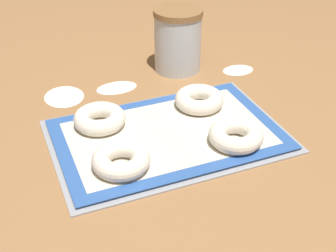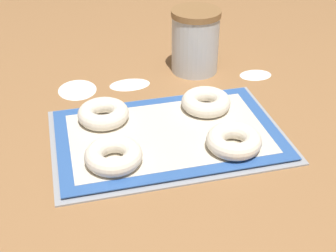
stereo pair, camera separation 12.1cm
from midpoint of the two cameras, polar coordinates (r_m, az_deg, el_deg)
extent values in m
plane|color=olive|center=(1.06, -3.88, -1.24)|extent=(2.80, 2.80, 0.00)
cube|color=#93969B|center=(1.05, -3.30, -1.32)|extent=(0.52, 0.34, 0.01)
cube|color=#2D569E|center=(1.05, -3.31, -1.09)|extent=(0.49, 0.32, 0.00)
cube|color=beige|center=(1.05, -3.31, -1.07)|extent=(0.44, 0.26, 0.00)
torus|color=silver|center=(0.95, -9.43, -4.26)|extent=(0.12, 0.12, 0.04)
torus|color=silver|center=(1.01, 4.89, -1.28)|extent=(0.12, 0.12, 0.04)
torus|color=silver|center=(1.08, -11.53, 0.77)|extent=(0.12, 0.12, 0.04)
torus|color=silver|center=(1.13, 0.79, 3.15)|extent=(0.12, 0.12, 0.04)
cylinder|color=silver|center=(1.32, -1.47, 10.04)|extent=(0.13, 0.13, 0.16)
cylinder|color=olive|center=(1.28, -1.53, 13.65)|extent=(0.13, 0.13, 0.02)
ellipsoid|color=white|center=(1.26, -9.03, 4.59)|extent=(0.11, 0.07, 0.00)
ellipsoid|color=white|center=(1.35, 6.00, 6.76)|extent=(0.09, 0.07, 0.00)
ellipsoid|color=white|center=(1.25, -15.30, 3.44)|extent=(0.10, 0.11, 0.00)
camera|label=1|loc=(0.06, -93.35, -2.20)|focal=50.00mm
camera|label=2|loc=(0.06, 86.65, 2.20)|focal=50.00mm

